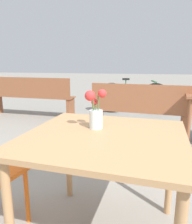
% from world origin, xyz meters
% --- Properties ---
extents(table_front, '(1.03, 0.98, 0.74)m').
position_xyz_m(table_front, '(0.00, 0.00, 0.65)').
color(table_front, tan).
rests_on(table_front, ground_plane).
extents(flower_vase, '(0.13, 0.12, 0.26)m').
position_xyz_m(flower_vase, '(-0.08, 0.11, 0.84)').
color(flower_vase, silver).
rests_on(flower_vase, table_front).
extents(bench_near, '(1.44, 0.50, 0.85)m').
position_xyz_m(bench_near, '(0.20, 2.04, 0.45)').
color(bench_near, brown).
rests_on(bench_near, ground_plane).
extents(bench_middle, '(1.93, 0.48, 0.85)m').
position_xyz_m(bench_middle, '(-2.08, 2.95, 0.47)').
color(bench_middle, brown).
rests_on(bench_middle, ground_plane).
extents(bicycle, '(1.68, 0.44, 0.80)m').
position_xyz_m(bicycle, '(0.06, 3.80, 0.36)').
color(bicycle, black).
rests_on(bicycle, ground_plane).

